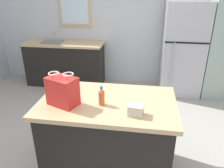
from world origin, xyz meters
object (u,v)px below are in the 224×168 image
Objects in this scene: tall_cabinet at (223,42)px; small_box at (136,110)px; bottle at (102,97)px; refrigerator at (183,50)px; shopping_bag at (63,91)px; kitchen_island at (108,136)px.

tall_cabinet is 2.84m from small_box.
bottle reaches higher than small_box.
tall_cabinet is at bearing 0.02° from refrigerator.
shopping_bag is 0.37m from bottle.
bottle is (-1.75, -2.32, -0.06)m from tall_cabinet.
shopping_bag is at bearing 172.67° from small_box.
bottle is at bearing 157.94° from small_box.
shopping_bag reaches higher than bottle.
refrigerator reaches higher than kitchen_island.
tall_cabinet is 15.39× the size of small_box.
kitchen_island is 10.22× the size of small_box.
kitchen_island is 7.00× the size of bottle.
refrigerator reaches higher than shopping_bag.
bottle is at bearing 7.09° from shopping_bag.
kitchen_island is 0.61m from small_box.
kitchen_island is at bearing -127.48° from tall_cabinet.
tall_cabinet is 6.27× the size of shopping_bag.
refrigerator is 2.78m from shopping_bag.
shopping_bag is 2.46× the size of small_box.
kitchen_island is at bearing 65.88° from bottle.
refrigerator is 8.80× the size of bottle.
tall_cabinet is at bearing 48.18° from shopping_bag.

